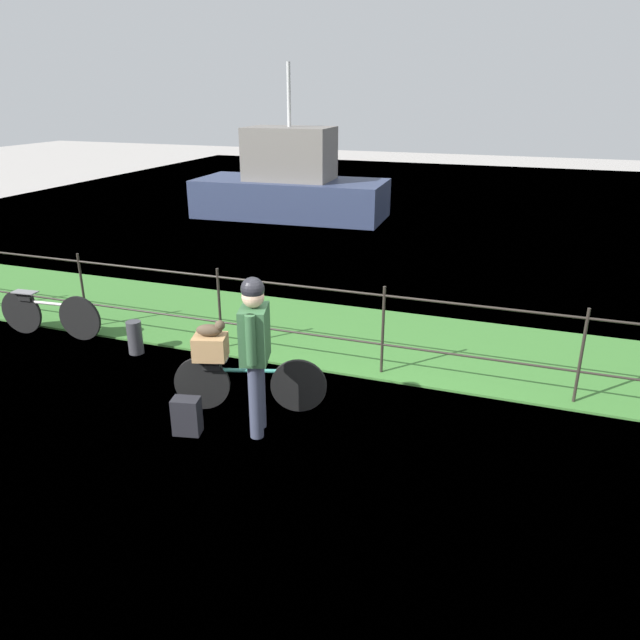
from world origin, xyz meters
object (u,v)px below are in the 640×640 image
mooring_bollard (135,337)px  moored_boat_near (290,185)px  cyclist_person (255,343)px  backpack_on_paving (187,416)px  bicycle_parked (49,314)px  wooden_crate (210,347)px  bicycle_main (248,383)px  terrier_dog (211,329)px

mooring_bollard → moored_boat_near: 9.47m
cyclist_person → mooring_bollard: bearing=152.6°
backpack_on_paving → mooring_bollard: 2.31m
backpack_on_paving → bicycle_parked: bicycle_parked is taller
moored_boat_near → backpack_on_paving: bearing=-73.0°
cyclist_person → backpack_on_paving: bearing=-157.4°
wooden_crate → mooring_bollard: size_ratio=0.77×
backpack_on_paving → bicycle_main: bearing=-132.4°
terrier_dog → bicycle_parked: terrier_dog is taller
wooden_crate → mooring_bollard: (-1.74, 0.98, -0.52)m
wooden_crate → cyclist_person: cyclist_person is taller
cyclist_person → mooring_bollard: cyclist_person is taller
moored_boat_near → terrier_dog: bearing=-72.0°
wooden_crate → cyclist_person: (0.67, -0.27, 0.25)m
cyclist_person → bicycle_main: bearing=127.6°
bicycle_main → moored_boat_near: moored_boat_near is taller
terrier_dog → backpack_on_paving: 0.94m
mooring_bollard → moored_boat_near: (-1.58, 9.32, 0.64)m
cyclist_person → moored_boat_near: bearing=110.7°
bicycle_main → terrier_dog: 0.73m
bicycle_main → moored_boat_near: (-3.69, 10.18, 0.54)m
bicycle_main → moored_boat_near: size_ratio=0.31×
wooden_crate → moored_boat_near: moored_boat_near is taller
terrier_dog → moored_boat_near: moored_boat_near is taller
wooden_crate → bicycle_main: bearing=16.7°
terrier_dog → mooring_bollard: (-1.76, 0.97, -0.73)m
cyclist_person → bicycle_parked: 4.20m
backpack_on_paving → moored_boat_near: bearing=-85.5°
backpack_on_paving → mooring_bollard: bearing=-53.8°
bicycle_parked → moored_boat_near: (-0.06, 9.22, 0.52)m
terrier_dog → cyclist_person: size_ratio=0.19×
cyclist_person → backpack_on_paving: cyclist_person is taller
terrier_dog → backpack_on_paving: terrier_dog is taller
wooden_crate → backpack_on_paving: 0.78m
cyclist_person → wooden_crate: bearing=158.2°
terrier_dog → cyclist_person: cyclist_person is taller
terrier_dog → cyclist_person: bearing=-23.1°
bicycle_main → bicycle_parked: bearing=165.1°
backpack_on_paving → wooden_crate: bearing=-102.9°
mooring_bollard → bicycle_parked: (-1.52, 0.10, 0.11)m
wooden_crate → bicycle_parked: size_ratio=0.22×
bicycle_main → backpack_on_paving: size_ratio=4.08×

